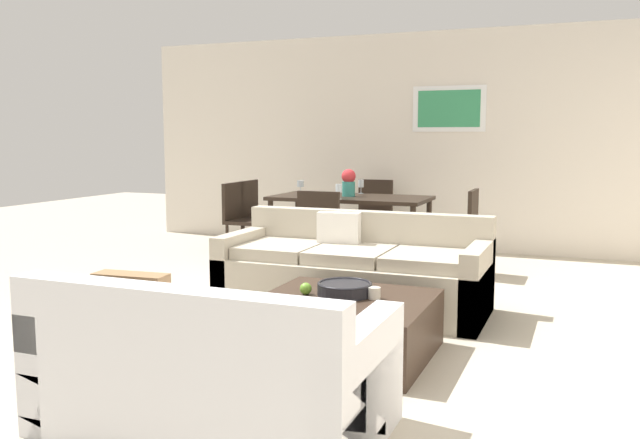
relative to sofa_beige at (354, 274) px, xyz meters
name	(u,v)px	position (x,y,z in m)	size (l,w,h in m)	color
ground_plane	(322,317)	(-0.15, -0.34, -0.29)	(18.00, 18.00, 0.00)	#BCB29E
back_wall_unit	(451,141)	(0.15, 3.19, 1.06)	(8.40, 0.09, 2.70)	silver
sofa_beige	(354,274)	(0.00, 0.00, 0.00)	(2.16, 0.90, 0.78)	#B2A893
loveseat_white	(211,372)	(0.11, -2.43, 0.00)	(1.64, 0.90, 0.78)	white
coffee_table	(345,327)	(0.33, -1.13, -0.10)	(1.09, 1.01, 0.38)	#38281E
decorative_bowl	(345,288)	(0.30, -1.05, 0.13)	(0.36, 0.36, 0.09)	black
candle_jar	(374,293)	(0.51, -1.08, 0.13)	(0.08, 0.08, 0.08)	silver
apple_on_coffee_table	(306,289)	(0.06, -1.14, 0.13)	(0.08, 0.08, 0.08)	#669E2D
dining_table	(350,203)	(-0.71, 1.92, 0.38)	(1.75, 0.87, 0.75)	black
dining_chair_head	(373,210)	(-0.71, 2.76, 0.21)	(0.44, 0.44, 0.88)	black
dining_chair_left_near	(241,215)	(-1.99, 1.73, 0.21)	(0.44, 0.44, 0.88)	black
dining_chair_right_near	(461,226)	(0.57, 1.73, 0.21)	(0.44, 0.44, 0.88)	black
dining_chair_left_far	(257,211)	(-1.99, 2.12, 0.21)	(0.44, 0.44, 0.88)	black
dining_chair_foot	(323,228)	(-0.71, 1.08, 0.21)	(0.44, 0.44, 0.88)	black
wine_glass_left_far	(301,184)	(-1.37, 2.03, 0.57)	(0.08, 0.08, 0.15)	silver
wine_glass_head	(361,184)	(-0.71, 2.30, 0.57)	(0.06, 0.06, 0.16)	silver
wine_glass_foot	(339,189)	(-0.71, 1.55, 0.57)	(0.07, 0.07, 0.16)	silver
centerpiece_vase	(349,182)	(-0.73, 1.93, 0.62)	(0.16, 0.16, 0.30)	teal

